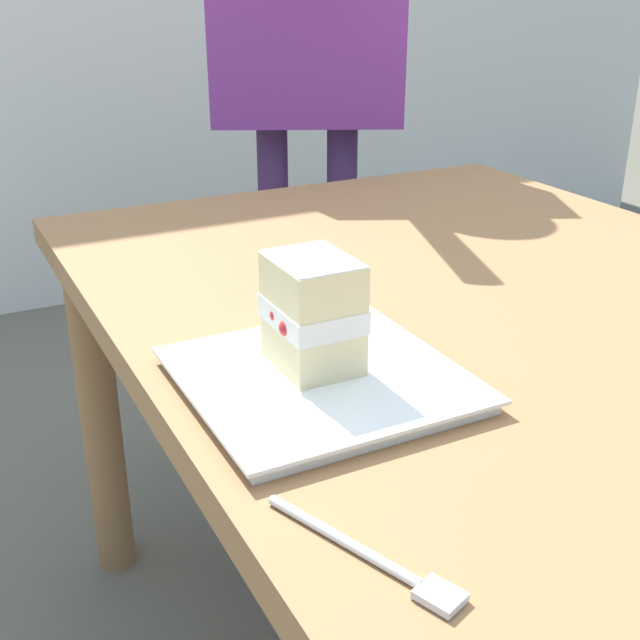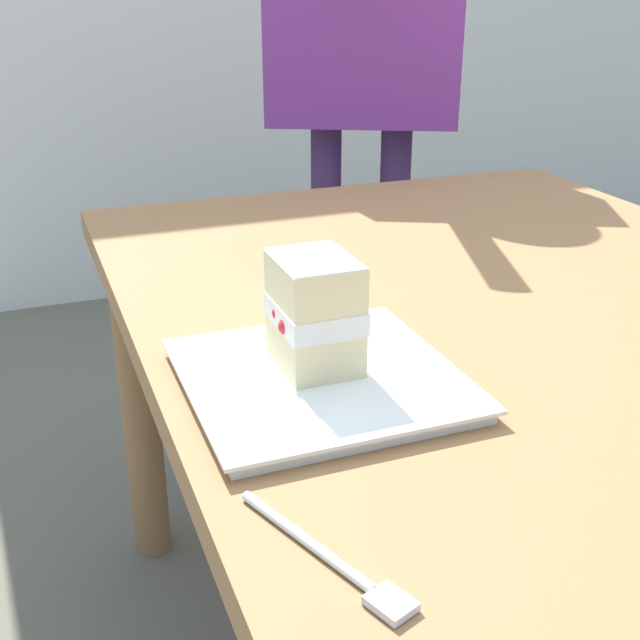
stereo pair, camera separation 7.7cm
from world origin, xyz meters
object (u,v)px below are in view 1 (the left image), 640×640
dessert_plate (320,380)px  cake_slice (312,313)px  diner_person (306,6)px  patio_table (510,375)px  dessert_fork (371,556)px

dessert_plate → cake_slice: (-0.02, 0.00, 0.06)m
dessert_plate → diner_person: bearing=154.3°
patio_table → diner_person: bearing=169.4°
dessert_fork → cake_slice: bearing=161.8°
patio_table → dessert_plate: 0.33m
cake_slice → diner_person: bearing=154.0°
dessert_plate → cake_slice: 0.07m
dessert_fork → patio_table: bearing=128.9°
patio_table → cake_slice: 0.35m
patio_table → dessert_fork: 0.51m
dessert_plate → diner_person: (-0.99, 0.48, 0.30)m
cake_slice → patio_table: bearing=99.5°
diner_person → dessert_plate: bearing=-25.7°
dessert_plate → diner_person: size_ratio=0.18×
patio_table → cake_slice: (0.05, -0.30, 0.16)m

